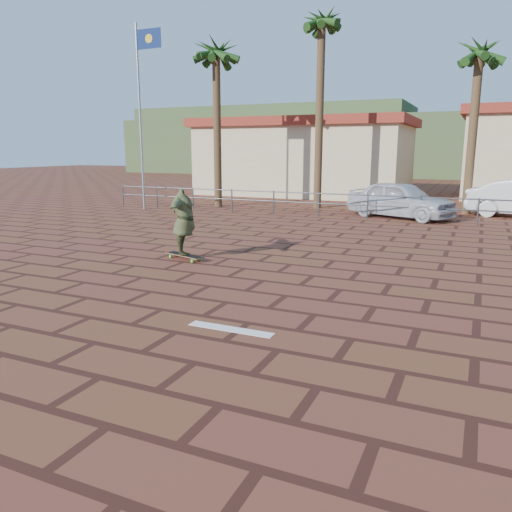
{
  "coord_description": "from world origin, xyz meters",
  "views": [
    {
      "loc": [
        4.06,
        -7.69,
        2.73
      ],
      "look_at": [
        0.37,
        0.49,
        0.8
      ],
      "focal_mm": 35.0,
      "sensor_mm": 36.0,
      "label": 1
    }
  ],
  "objects": [
    {
      "name": "longboard",
      "position": [
        -2.65,
        2.78,
        0.1
      ],
      "size": [
        1.24,
        0.62,
        0.12
      ],
      "rotation": [
        0.0,
        0.0,
        -0.31
      ],
      "color": "olive",
      "rests_on": "ground"
    },
    {
      "name": "building_west",
      "position": [
        -6.0,
        22.0,
        2.28
      ],
      "size": [
        12.6,
        7.6,
        4.5
      ],
      "color": "beige",
      "rests_on": "ground"
    },
    {
      "name": "paint_stripe",
      "position": [
        0.7,
        -1.2,
        0.0
      ],
      "size": [
        1.4,
        0.22,
        0.01
      ],
      "primitive_type": "cube",
      "color": "white",
      "rests_on": "ground"
    },
    {
      "name": "palm_far_left",
      "position": [
        -7.5,
        13.5,
        6.83
      ],
      "size": [
        2.4,
        2.4,
        8.25
      ],
      "color": "brown",
      "rests_on": "ground"
    },
    {
      "name": "guardrail",
      "position": [
        0.0,
        12.0,
        0.68
      ],
      "size": [
        24.06,
        0.06,
        1.0
      ],
      "color": "#47494F",
      "rests_on": "ground"
    },
    {
      "name": "flagpole",
      "position": [
        -9.87,
        11.0,
        4.64
      ],
      "size": [
        1.3,
        0.1,
        8.0
      ],
      "color": "gray",
      "rests_on": "ground"
    },
    {
      "name": "hill_back",
      "position": [
        -22.0,
        56.0,
        4.0
      ],
      "size": [
        35.0,
        14.0,
        8.0
      ],
      "primitive_type": "cube",
      "color": "#384C28",
      "rests_on": "ground"
    },
    {
      "name": "palm_center",
      "position": [
        3.5,
        15.5,
        6.36
      ],
      "size": [
        2.4,
        2.4,
        7.75
      ],
      "color": "brown",
      "rests_on": "ground"
    },
    {
      "name": "car_silver",
      "position": [
        1.11,
        13.0,
        0.74
      ],
      "size": [
        4.67,
        3.22,
        1.48
      ],
      "primitive_type": "imported",
      "rotation": [
        0.0,
        0.0,
        1.19
      ],
      "color": "silver",
      "rests_on": "ground"
    },
    {
      "name": "skateboarder",
      "position": [
        -2.65,
        2.78,
        0.95
      ],
      "size": [
        1.33,
        2.09,
        1.66
      ],
      "primitive_type": "imported",
      "rotation": [
        0.0,
        0.0,
        1.98
      ],
      "color": "#3D4525",
      "rests_on": "longboard"
    },
    {
      "name": "palm_left",
      "position": [
        -3.0,
        15.0,
        7.95
      ],
      "size": [
        2.4,
        2.4,
        9.45
      ],
      "color": "brown",
      "rests_on": "ground"
    },
    {
      "name": "ground",
      "position": [
        0.0,
        0.0,
        0.0
      ],
      "size": [
        120.0,
        120.0,
        0.0
      ],
      "primitive_type": "plane",
      "color": "brown",
      "rests_on": "ground"
    },
    {
      "name": "hill_front",
      "position": [
        0.0,
        50.0,
        3.0
      ],
      "size": [
        70.0,
        18.0,
        6.0
      ],
      "primitive_type": "cube",
      "color": "#384C28",
      "rests_on": "ground"
    }
  ]
}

